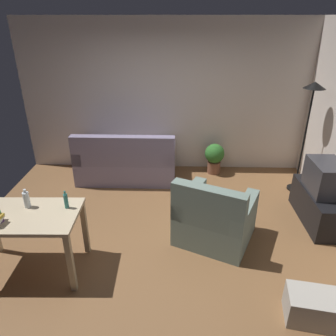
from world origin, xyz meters
TOP-DOWN VIEW (x-y plane):
  - ground_plane at (0.00, 0.00)m, footprint 5.20×4.40m
  - wall_rear at (0.00, 2.20)m, footprint 5.20×0.10m
  - couch at (-0.68, 1.59)m, footprint 1.72×0.84m
  - tv_stand at (2.25, 0.37)m, footprint 0.44×1.10m
  - tv at (2.25, 0.37)m, footprint 0.41×0.60m
  - torchiere_lamp at (2.25, 1.30)m, footprint 0.32×0.32m
  - desk at (-1.43, -0.72)m, footprint 1.22×0.73m
  - potted_plant at (0.92, 1.90)m, footprint 0.36×0.36m
  - armchair at (0.71, -0.11)m, footprint 1.17×1.14m
  - storage_box at (1.55, -1.31)m, footprint 0.53×0.41m
  - bottle_clear at (-1.43, -0.58)m, footprint 0.07×0.07m
  - bottle_tall at (-0.99, -0.58)m, footprint 0.05×0.05m

SIDE VIEW (x-z plane):
  - ground_plane at x=0.00m, z-range -0.02..0.00m
  - storage_box at x=1.55m, z-range 0.00..0.30m
  - tv_stand at x=2.25m, z-range 0.00..0.48m
  - couch at x=-0.68m, z-range -0.15..0.77m
  - armchair at x=0.71m, z-range -0.14..0.78m
  - potted_plant at x=0.92m, z-range 0.05..0.62m
  - desk at x=-1.43m, z-range 0.27..1.03m
  - tv at x=2.25m, z-range 0.48..0.92m
  - bottle_tall at x=-0.99m, z-range 0.74..0.96m
  - bottle_clear at x=-1.43m, z-range 0.74..0.97m
  - wall_rear at x=0.00m, z-range 0.00..2.70m
  - torchiere_lamp at x=2.25m, z-range 0.51..2.32m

